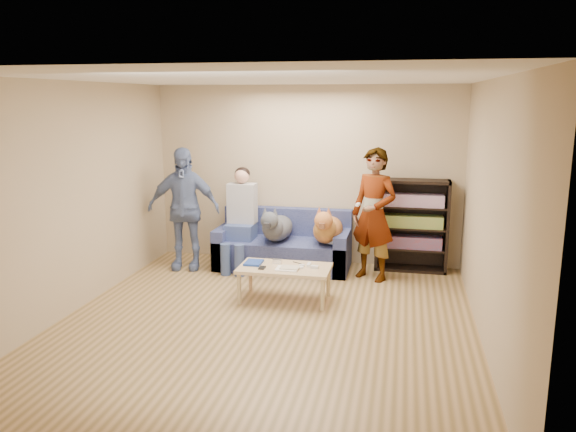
% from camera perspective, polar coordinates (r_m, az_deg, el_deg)
% --- Properties ---
extents(ground, '(5.00, 5.00, 0.00)m').
position_cam_1_polar(ground, '(6.24, -2.30, -10.82)').
color(ground, olive).
rests_on(ground, ground).
extents(ceiling, '(5.00, 5.00, 0.00)m').
position_cam_1_polar(ceiling, '(5.76, -2.52, 13.79)').
color(ceiling, white).
rests_on(ceiling, ground).
extents(wall_back, '(4.50, 0.00, 4.50)m').
position_cam_1_polar(wall_back, '(8.28, 1.85, 4.19)').
color(wall_back, tan).
rests_on(wall_back, ground).
extents(wall_front, '(4.50, 0.00, 4.50)m').
position_cam_1_polar(wall_front, '(3.57, -12.36, -6.47)').
color(wall_front, tan).
rests_on(wall_front, ground).
extents(wall_left, '(0.00, 5.00, 5.00)m').
position_cam_1_polar(wall_left, '(6.77, -21.21, 1.66)').
color(wall_left, tan).
rests_on(wall_left, ground).
extents(wall_right, '(0.00, 5.00, 5.00)m').
position_cam_1_polar(wall_right, '(5.75, 19.90, 0.06)').
color(wall_right, tan).
rests_on(wall_right, ground).
extents(blanket, '(0.36, 0.30, 0.12)m').
position_cam_1_polar(blanket, '(7.78, 4.70, -2.43)').
color(blanket, '#B1B1B6').
rests_on(blanket, sofa).
extents(person_standing_right, '(0.77, 0.69, 1.78)m').
position_cam_1_polar(person_standing_right, '(7.55, 8.72, 0.14)').
color(person_standing_right, gray).
rests_on(person_standing_right, ground).
extents(person_standing_left, '(1.07, 0.57, 1.74)m').
position_cam_1_polar(person_standing_left, '(8.09, -10.56, 0.73)').
color(person_standing_left, '#6A80AA').
rests_on(person_standing_left, ground).
extents(held_controller, '(0.06, 0.13, 0.03)m').
position_cam_1_polar(held_controller, '(7.34, 7.11, 1.17)').
color(held_controller, white).
rests_on(held_controller, person_standing_right).
extents(notebook_blue, '(0.20, 0.26, 0.03)m').
position_cam_1_polar(notebook_blue, '(6.91, -3.51, -4.75)').
color(notebook_blue, navy).
rests_on(notebook_blue, coffee_table).
extents(papers, '(0.26, 0.20, 0.02)m').
position_cam_1_polar(papers, '(6.67, -0.10, -5.39)').
color(papers, white).
rests_on(papers, coffee_table).
extents(magazine, '(0.22, 0.17, 0.01)m').
position_cam_1_polar(magazine, '(6.68, 0.19, -5.24)').
color(magazine, '#C1B59A').
rests_on(magazine, coffee_table).
extents(camera_silver, '(0.11, 0.06, 0.05)m').
position_cam_1_polar(camera_silver, '(6.90, -1.11, -4.63)').
color(camera_silver, silver).
rests_on(camera_silver, coffee_table).
extents(controller_a, '(0.04, 0.13, 0.03)m').
position_cam_1_polar(controller_a, '(6.81, 2.15, -4.95)').
color(controller_a, silver).
rests_on(controller_a, coffee_table).
extents(controller_b, '(0.09, 0.06, 0.03)m').
position_cam_1_polar(controller_b, '(6.73, 2.71, -5.18)').
color(controller_b, silver).
rests_on(controller_b, coffee_table).
extents(headphone_cup_a, '(0.07, 0.07, 0.02)m').
position_cam_1_polar(headphone_cup_a, '(6.72, 1.30, -5.24)').
color(headphone_cup_a, white).
rests_on(headphone_cup_a, coffee_table).
extents(headphone_cup_b, '(0.07, 0.07, 0.02)m').
position_cam_1_polar(headphone_cup_b, '(6.79, 1.42, -5.05)').
color(headphone_cup_b, silver).
rests_on(headphone_cup_b, coffee_table).
extents(pen_orange, '(0.13, 0.06, 0.01)m').
position_cam_1_polar(pen_orange, '(6.63, -0.80, -5.53)').
color(pen_orange, orange).
rests_on(pen_orange, coffee_table).
extents(pen_black, '(0.13, 0.08, 0.01)m').
position_cam_1_polar(pen_black, '(6.92, 0.95, -4.77)').
color(pen_black, black).
rests_on(pen_black, coffee_table).
extents(wallet, '(0.07, 0.12, 0.02)m').
position_cam_1_polar(wallet, '(6.72, -2.65, -5.27)').
color(wallet, black).
rests_on(wallet, coffee_table).
extents(sofa, '(1.90, 0.85, 0.82)m').
position_cam_1_polar(sofa, '(8.14, -0.43, -3.27)').
color(sofa, '#515B93').
rests_on(sofa, ground).
extents(person_seated, '(0.40, 0.73, 1.47)m').
position_cam_1_polar(person_seated, '(8.05, -4.85, 0.13)').
color(person_seated, '#3E4D8A').
rests_on(person_seated, sofa).
extents(dog_gray, '(0.39, 1.24, 0.57)m').
position_cam_1_polar(dog_gray, '(7.90, -1.20, -1.15)').
color(dog_gray, '#4C4F56').
rests_on(dog_gray, sofa).
extents(dog_tan, '(0.41, 1.16, 0.59)m').
position_cam_1_polar(dog_tan, '(7.81, 4.00, -1.27)').
color(dog_tan, '#BE743A').
rests_on(dog_tan, sofa).
extents(coffee_table, '(1.10, 0.60, 0.42)m').
position_cam_1_polar(coffee_table, '(6.79, -0.34, -5.55)').
color(coffee_table, tan).
rests_on(coffee_table, ground).
extents(bookshelf, '(1.00, 0.34, 1.30)m').
position_cam_1_polar(bookshelf, '(8.10, 12.48, -0.73)').
color(bookshelf, black).
rests_on(bookshelf, ground).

